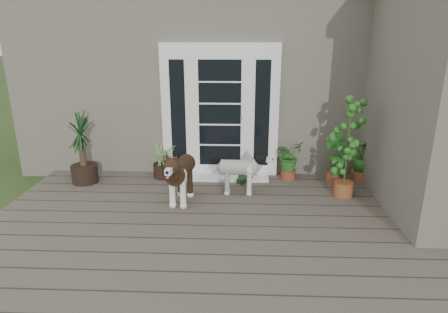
{
  "coord_description": "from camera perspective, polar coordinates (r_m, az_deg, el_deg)",
  "views": [
    {
      "loc": [
        0.12,
        -3.56,
        2.41
      ],
      "look_at": [
        -0.1,
        1.75,
        0.7
      ],
      "focal_mm": 30.87,
      "sensor_mm": 36.0,
      "label": 1
    }
  ],
  "objects": [
    {
      "name": "deck",
      "position": [
        4.61,
        0.56,
        -12.83
      ],
      "size": [
        6.2,
        4.6,
        0.12
      ],
      "primitive_type": "cube",
      "color": "#6B5B4C",
      "rests_on": "ground"
    },
    {
      "name": "house_main",
      "position": [
        8.26,
        1.56,
        11.84
      ],
      "size": [
        7.4,
        4.0,
        3.1
      ],
      "primitive_type": "cube",
      "color": "#665E54",
      "rests_on": "ground"
    },
    {
      "name": "door_unit",
      "position": [
        6.29,
        -0.6,
        6.69
      ],
      "size": [
        1.9,
        0.14,
        2.15
      ],
      "primitive_type": "cube",
      "color": "white",
      "rests_on": "deck"
    },
    {
      "name": "door_step",
      "position": [
        6.38,
        -0.66,
        -2.95
      ],
      "size": [
        1.6,
        0.4,
        0.05
      ],
      "primitive_type": "cube",
      "color": "white",
      "rests_on": "deck"
    },
    {
      "name": "brindle_dog",
      "position": [
        5.41,
        -6.37,
        -3.25
      ],
      "size": [
        0.48,
        0.89,
        0.71
      ],
      "primitive_type": null,
      "rotation": [
        0.0,
        0.0,
        3.0
      ],
      "color": "#332112",
      "rests_on": "deck"
    },
    {
      "name": "white_dog",
      "position": [
        5.69,
        2.19,
        -2.68
      ],
      "size": [
        0.73,
        0.33,
        0.6
      ],
      "primitive_type": null,
      "rotation": [
        0.0,
        0.0,
        -1.61
      ],
      "color": "silver",
      "rests_on": "deck"
    },
    {
      "name": "spider_plant",
      "position": [
        6.4,
        -8.92,
        -0.38
      ],
      "size": [
        0.7,
        0.7,
        0.63
      ],
      "primitive_type": null,
      "rotation": [
        0.0,
        0.0,
        0.22
      ],
      "color": "#82935A",
      "rests_on": "deck"
    },
    {
      "name": "yucca",
      "position": [
        6.43,
        -20.31,
        1.14
      ],
      "size": [
        0.91,
        0.91,
        1.13
      ],
      "primitive_type": null,
      "rotation": [
        0.0,
        0.0,
        0.19
      ],
      "color": "black",
      "rests_on": "deck"
    },
    {
      "name": "herb_a",
      "position": [
        6.34,
        9.57,
        -0.89
      ],
      "size": [
        0.63,
        0.63,
        0.56
      ],
      "primitive_type": "imported",
      "rotation": [
        0.0,
        0.0,
        0.75
      ],
      "color": "#285E1B",
      "rests_on": "deck"
    },
    {
      "name": "herb_b",
      "position": [
        6.32,
        16.22,
        -1.29
      ],
      "size": [
        0.56,
        0.56,
        0.59
      ],
      "primitive_type": "imported",
      "rotation": [
        0.0,
        0.0,
        2.49
      ],
      "color": "#1B5E1A",
      "rests_on": "deck"
    },
    {
      "name": "herb_c",
      "position": [
        6.59,
        19.66,
        -1.07
      ],
      "size": [
        0.49,
        0.49,
        0.55
      ],
      "primitive_type": "imported",
      "rotation": [
        0.0,
        0.0,
        4.13
      ],
      "color": "#175119",
      "rests_on": "deck"
    },
    {
      "name": "sapling",
      "position": [
        5.74,
        17.81,
        1.38
      ],
      "size": [
        0.51,
        0.51,
        1.5
      ],
      "primitive_type": null,
      "rotation": [
        0.0,
        0.0,
        -0.18
      ],
      "color": "#1C6523",
      "rests_on": "deck"
    },
    {
      "name": "clog_left",
      "position": [
        6.37,
        2.65,
        -2.89
      ],
      "size": [
        0.18,
        0.29,
        0.08
      ],
      "primitive_type": null,
      "rotation": [
        0.0,
        0.0,
        -0.23
      ],
      "color": "black",
      "rests_on": "deck"
    },
    {
      "name": "clog_right",
      "position": [
        6.21,
        3.08,
        -3.35
      ],
      "size": [
        0.33,
        0.35,
        0.1
      ],
      "primitive_type": null,
      "rotation": [
        0.0,
        0.0,
        -0.72
      ],
      "color": "#143215",
      "rests_on": "deck"
    }
  ]
}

